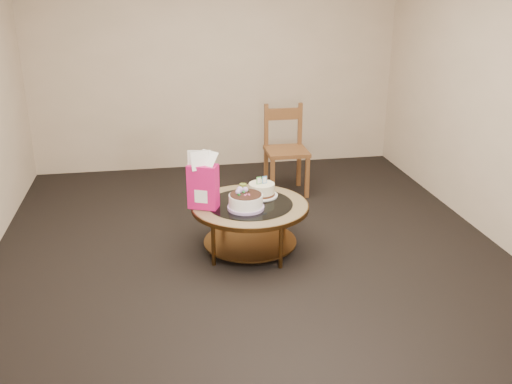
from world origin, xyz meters
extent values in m
plane|color=black|center=(0.00, 0.00, 0.00)|extent=(5.00, 5.00, 0.00)
cube|color=beige|center=(0.00, 2.50, 1.30)|extent=(4.50, 0.02, 2.60)
cube|color=beige|center=(0.00, -2.50, 1.30)|extent=(4.50, 0.02, 2.60)
cube|color=beige|center=(2.25, 0.00, 1.30)|extent=(0.02, 5.00, 2.60)
cylinder|color=brown|center=(0.35, 0.20, 0.21)|extent=(0.04, 0.04, 0.42)
cylinder|color=brown|center=(-0.20, 0.35, 0.21)|extent=(0.04, 0.04, 0.42)
cylinder|color=brown|center=(-0.35, -0.20, 0.21)|extent=(0.04, 0.04, 0.42)
cylinder|color=brown|center=(0.20, -0.35, 0.21)|extent=(0.04, 0.04, 0.42)
cylinder|color=brown|center=(0.00, 0.00, 0.10)|extent=(0.82, 0.82, 0.02)
cylinder|color=brown|center=(0.00, 0.00, 0.43)|extent=(1.02, 1.02, 0.04)
cylinder|color=#917950|center=(0.00, 0.00, 0.45)|extent=(1.00, 1.00, 0.01)
cylinder|color=black|center=(0.00, 0.00, 0.45)|extent=(0.74, 0.74, 0.01)
cylinder|color=#B08FCA|center=(-0.05, -0.11, 0.47)|extent=(0.31, 0.31, 0.02)
cylinder|color=white|center=(-0.05, -0.11, 0.52)|extent=(0.29, 0.29, 0.13)
cylinder|color=black|center=(-0.05, -0.11, 0.59)|extent=(0.27, 0.27, 0.01)
sphere|color=#B08FCA|center=(-0.10, -0.05, 0.61)|extent=(0.06, 0.06, 0.06)
sphere|color=#B08FCA|center=(-0.05, -0.05, 0.61)|extent=(0.05, 0.05, 0.05)
sphere|color=#B08FCA|center=(-0.12, -0.09, 0.61)|extent=(0.04, 0.04, 0.04)
cone|color=#1D6E28|center=(-0.07, -0.08, 0.60)|extent=(0.03, 0.03, 0.03)
cone|color=#1D6E28|center=(-0.13, -0.06, 0.60)|extent=(0.04, 0.04, 0.03)
cone|color=#1D6E28|center=(-0.03, -0.04, 0.60)|extent=(0.04, 0.04, 0.03)
cone|color=#1D6E28|center=(-0.11, -0.12, 0.60)|extent=(0.04, 0.04, 0.03)
cylinder|color=white|center=(0.13, 0.16, 0.46)|extent=(0.29, 0.29, 0.01)
cylinder|color=#432113|center=(0.13, 0.16, 0.48)|extent=(0.24, 0.24, 0.02)
cylinder|color=#EBE3C3|center=(0.13, 0.16, 0.53)|extent=(0.23, 0.23, 0.09)
cube|color=green|center=(0.11, 0.16, 0.61)|extent=(0.04, 0.02, 0.07)
cube|color=white|center=(0.11, 0.16, 0.61)|extent=(0.03, 0.02, 0.05)
cube|color=#3E89D3|center=(0.16, 0.17, 0.61)|extent=(0.04, 0.02, 0.07)
cube|color=white|center=(0.16, 0.17, 0.61)|extent=(0.03, 0.02, 0.05)
cube|color=#D51465|center=(-0.40, -0.01, 0.65)|extent=(0.28, 0.22, 0.38)
cube|color=white|center=(-0.40, -0.01, 0.58)|extent=(0.16, 0.17, 0.11)
cube|color=#F0DA62|center=(-0.02, 0.27, 0.46)|extent=(0.13, 0.13, 0.01)
cylinder|color=#BA8D3A|center=(-0.02, 0.27, 0.47)|extent=(0.13, 0.13, 0.01)
cylinder|color=olive|center=(-0.02, 0.27, 0.51)|extent=(0.06, 0.06, 0.06)
cylinder|color=black|center=(-0.02, 0.27, 0.55)|extent=(0.00, 0.00, 0.01)
cube|color=brown|center=(0.64, 1.38, 0.48)|extent=(0.45, 0.45, 0.04)
cube|color=brown|center=(0.44, 1.19, 0.24)|extent=(0.04, 0.04, 0.48)
cube|color=brown|center=(0.83, 1.18, 0.24)|extent=(0.04, 0.04, 0.48)
cube|color=brown|center=(0.45, 1.57, 0.24)|extent=(0.04, 0.04, 0.48)
cube|color=brown|center=(0.83, 1.57, 0.24)|extent=(0.04, 0.04, 0.48)
cube|color=brown|center=(0.45, 1.57, 0.73)|extent=(0.04, 0.04, 0.49)
cube|color=brown|center=(0.83, 1.57, 0.73)|extent=(0.04, 0.04, 0.49)
cube|color=brown|center=(0.64, 1.57, 0.86)|extent=(0.39, 0.04, 0.13)
camera|label=1|loc=(-0.75, -4.50, 2.31)|focal=40.00mm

